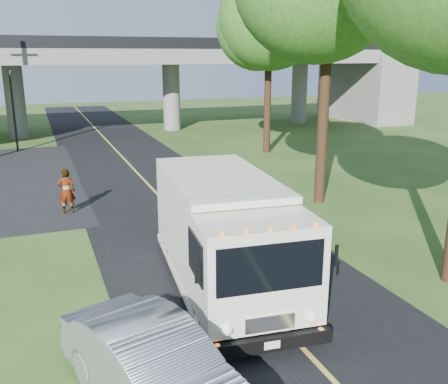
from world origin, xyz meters
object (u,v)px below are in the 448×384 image
tree_right_far (274,16)px  step_van (224,231)px  pedestrian (66,191)px  traffic_signal (13,102)px  silver_sedan (155,369)px

tree_right_far → step_van: (-9.72, -17.05, -6.68)m
pedestrian → traffic_signal: bearing=-73.2°
step_van → pedestrian: 9.05m
step_van → silver_sedan: 4.94m
traffic_signal → pedestrian: 15.19m
pedestrian → silver_sedan: bearing=101.7°
traffic_signal → step_van: 23.91m
tree_right_far → pedestrian: (-13.15, -8.71, -7.40)m
step_van → pedestrian: (-3.43, 8.34, -0.72)m
traffic_signal → silver_sedan: size_ratio=1.12×
silver_sedan → pedestrian: pedestrian is taller
tree_right_far → pedestrian: 17.42m
tree_right_far → silver_sedan: tree_right_far is taller
pedestrian → step_van: bearing=121.2°
traffic_signal → tree_right_far: tree_right_far is taller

